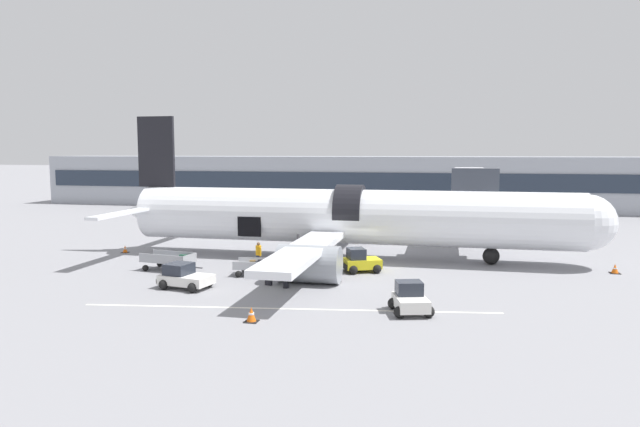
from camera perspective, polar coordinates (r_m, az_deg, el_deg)
ground_plane at (r=37.64m, az=3.63°, el=-5.46°), size 500.00×500.00×0.00m
apron_marking_line at (r=28.11m, az=-3.11°, el=-9.49°), size 20.27×3.10×0.01m
terminal_strip at (r=78.16m, az=8.35°, el=3.11°), size 102.48×9.58×6.95m
jet_bridge_stub at (r=47.17m, az=14.92°, el=2.69°), size 3.25×12.95×6.43m
airplane at (r=40.57m, az=2.45°, el=-0.45°), size 35.32×30.62×10.25m
baggage_tug_lead at (r=32.99m, az=-13.41°, el=-6.21°), size 3.17×2.44×1.37m
baggage_tug_mid at (r=27.62m, az=9.01°, el=-8.54°), size 2.28×2.63×1.45m
baggage_tug_rear at (r=36.42m, az=4.07°, el=-4.83°), size 2.74×2.47×1.52m
baggage_cart_loading at (r=35.57m, az=-6.25°, el=-5.38°), size 3.55×2.10×1.02m
baggage_cart_queued at (r=37.97m, az=-14.83°, el=-4.65°), size 4.35×2.23×1.14m
ground_crew_loader_a at (r=32.05m, az=-3.44°, el=-5.82°), size 0.61×0.52×1.78m
ground_crew_loader_b at (r=37.91m, az=-6.17°, el=-4.05°), size 0.54×0.54×1.67m
ground_crew_driver at (r=36.18m, az=-1.19°, el=-4.60°), size 0.54×0.38×1.56m
suitcase_on_tarmac_upright at (r=32.90m, az=-5.16°, el=-6.68°), size 0.45×0.29×0.67m
safety_cone_nose at (r=40.39m, az=27.41°, el=-4.95°), size 0.62×0.62×0.60m
safety_cone_engine_left at (r=26.13m, az=-6.88°, el=-10.03°), size 0.61×0.61×0.68m
safety_cone_wingtip at (r=33.43m, az=1.63°, el=-6.35°), size 0.53×0.53×0.72m
safety_cone_tail at (r=45.60m, az=-18.91°, el=-3.41°), size 0.50×0.50×0.56m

